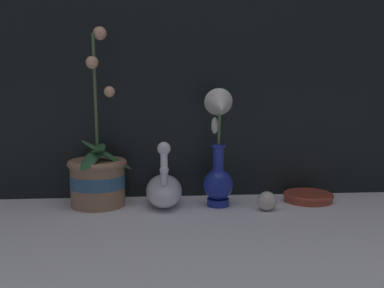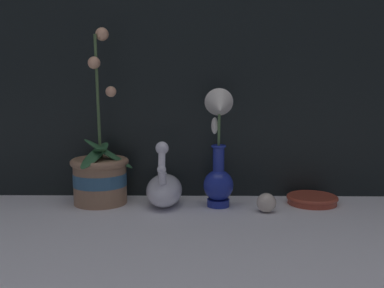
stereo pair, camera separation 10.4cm
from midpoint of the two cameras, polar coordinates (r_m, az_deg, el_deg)
The scene contains 6 objects.
ground_plane at distance 1.12m, azimuth 4.64°, elevation -9.40°, with size 2.80×2.80×0.00m, color white.
orchid_potted_plant at distance 1.25m, azimuth -9.29°, elevation -3.76°, with size 0.17×0.21×0.48m.
swan_figurine at distance 1.22m, azimuth -1.11°, elevation -5.62°, with size 0.10×0.19×0.18m.
blue_vase at distance 1.19m, azimuth 5.91°, elevation -1.42°, with size 0.08×0.11×0.32m.
glass_sphere at distance 1.19m, azimuth 11.92°, elevation -7.33°, with size 0.05×0.05×0.05m.
amber_dish at distance 1.30m, azimuth 17.25°, elevation -6.70°, with size 0.14×0.14×0.02m.
Camera 2 is at (-0.02, -1.07, 0.33)m, focal length 42.00 mm.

